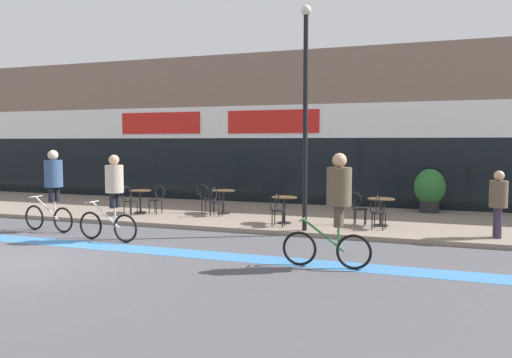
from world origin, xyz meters
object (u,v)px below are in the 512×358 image
cafe_chair_3_near (378,210)px  cafe_chair_3_side (357,206)px  cafe_chair_1_near (215,199)px  lamp_post (305,103)px  cafe_chair_1_side (205,197)px  cyclist_1 (336,200)px  cafe_chair_0_side (157,197)px  pedestrian_near_end (498,198)px  bistro_table_3 (381,206)px  bistro_table_0 (140,197)px  cafe_chair_0_near (129,199)px  bistro_table_2 (284,204)px  cyclist_2 (52,184)px  bistro_table_1 (224,197)px  planter_pot (430,189)px  cafe_chair_2_near (278,208)px  cyclist_0 (113,192)px

cafe_chair_3_near → cafe_chair_3_side: bearing=52.5°
cafe_chair_1_near → cafe_chair_3_side: 4.28m
cafe_chair_3_near → lamp_post: size_ratio=0.16×
lamp_post → cafe_chair_3_side: bearing=49.9°
cafe_chair_1_side → cyclist_1: size_ratio=0.41×
cafe_chair_0_side → cafe_chair_1_side: (1.33, 0.71, 0.00)m
pedestrian_near_end → cafe_chair_0_side: bearing=-18.5°
bistro_table_3 → cafe_chair_3_near: 0.63m
bistro_table_0 → cyclist_1: bearing=-32.1°
cafe_chair_0_near → cyclist_1: (7.08, -3.82, 0.66)m
bistro_table_2 → cyclist_2: bearing=-154.7°
cafe_chair_3_near → cyclist_2: bearing=114.8°
cafe_chair_0_near → cafe_chair_1_near: (2.59, 0.71, 0.00)m
cafe_chair_1_side → cafe_chair_0_side: bearing=-153.0°
bistro_table_1 → cafe_chair_0_side: bearing=-159.9°
lamp_post → cyclist_2: lamp_post is taller
bistro_table_1 → planter_pot: size_ratio=0.53×
cafe_chair_0_near → cafe_chair_0_side: 0.88m
cafe_chair_3_side → bistro_table_3: bearing=0.0°
bistro_table_1 → lamp_post: (3.13, -2.08, 2.70)m
bistro_table_2 → lamp_post: lamp_post is taller
bistro_table_2 → cafe_chair_1_near: bearing=166.8°
cafe_chair_0_side → cafe_chair_1_near: (1.96, 0.09, 0.00)m
bistro_table_2 → planter_pot: (3.80, 3.65, 0.21)m
cafe_chair_2_near → lamp_post: size_ratio=0.16×
cafe_chair_2_near → cyclist_2: bearing=107.4°
bistro_table_1 → cyclist_1: cyclist_1 is taller
bistro_table_3 → cafe_chair_2_near: size_ratio=0.83×
bistro_table_2 → cafe_chair_3_side: cafe_chair_3_side is taller
bistro_table_1 → cafe_chair_0_side: 2.08m
cafe_chair_1_side → planter_pot: bearing=18.8°
cafe_chair_0_near → bistro_table_3: bearing=-78.7°
cafe_chair_0_near → pedestrian_near_end: bearing=-84.4°
bistro_table_2 → cafe_chair_3_near: bearing=-3.8°
cafe_chair_1_near → cafe_chair_0_near: bearing=104.8°
bistro_table_2 → cafe_chair_1_side: (-2.96, 1.17, -0.01)m
cafe_chair_0_near → bistro_table_2: bearing=-81.5°
cafe_chair_2_near → planter_pot: planter_pot is taller
cyclist_0 → pedestrian_near_end: 9.13m
cyclist_2 → cafe_chair_0_side: bearing=-107.7°
cyclist_0 → bistro_table_3: bearing=-143.9°
cafe_chair_3_near → cyclist_2: cyclist_2 is taller
planter_pot → pedestrian_near_end: size_ratio=0.88×
bistro_table_2 → cafe_chair_1_near: (-2.33, 0.55, -0.01)m
bistro_table_2 → cafe_chair_0_near: 4.92m
bistro_table_1 → cafe_chair_3_near: cafe_chair_3_near is taller
bistro_table_1 → pedestrian_near_end: 7.83m
bistro_table_3 → cyclist_1: cyclist_1 is taller
bistro_table_1 → planter_pot: planter_pot is taller
bistro_table_1 → bistro_table_2: size_ratio=1.00×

